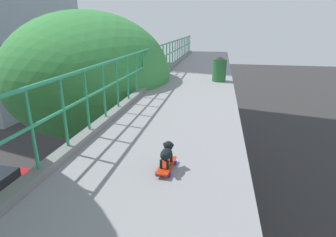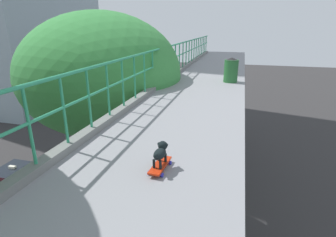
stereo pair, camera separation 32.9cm
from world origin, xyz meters
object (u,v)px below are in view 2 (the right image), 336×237
at_px(car_red_taxi_fourth, 11,183).
at_px(litter_bin, 231,70).
at_px(toy_skateboard, 160,165).
at_px(small_dog, 161,152).
at_px(car_yellow_cab_fifth, 104,164).
at_px(city_bus, 129,91).

xyz_separation_m(car_red_taxi_fourth, litter_bin, (10.42, 0.29, 6.11)).
xyz_separation_m(toy_skateboard, litter_bin, (0.62, 6.37, 0.37)).
bearing_deg(small_dog, car_yellow_cab_fifth, 124.39).
distance_m(car_yellow_cab_fifth, city_bus, 13.06).
bearing_deg(car_yellow_cab_fifth, car_red_taxi_fourth, -142.04).
distance_m(city_bus, litter_bin, 19.00).
relative_size(car_red_taxi_fourth, small_dog, 10.14).
distance_m(car_yellow_cab_fifth, litter_bin, 9.39).
bearing_deg(small_dog, toy_skateboard, -94.52).
height_order(toy_skateboard, litter_bin, litter_bin).
relative_size(toy_skateboard, small_dog, 1.39).
distance_m(small_dog, litter_bin, 6.38).
relative_size(car_red_taxi_fourth, litter_bin, 4.66).
xyz_separation_m(car_red_taxi_fourth, car_yellow_cab_fifth, (3.68, 2.87, 0.10)).
bearing_deg(city_bus, toy_skateboard, -65.18).
height_order(car_yellow_cab_fifth, small_dog, small_dog).
relative_size(car_red_taxi_fourth, toy_skateboard, 7.31).
xyz_separation_m(car_yellow_cab_fifth, toy_skateboard, (6.11, -8.95, 5.64)).
distance_m(car_yellow_cab_fifth, toy_skateboard, 12.22).
bearing_deg(city_bus, car_red_taxi_fourth, -89.61).
bearing_deg(toy_skateboard, car_red_taxi_fourth, 148.18).
height_order(car_yellow_cab_fifth, toy_skateboard, toy_skateboard).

